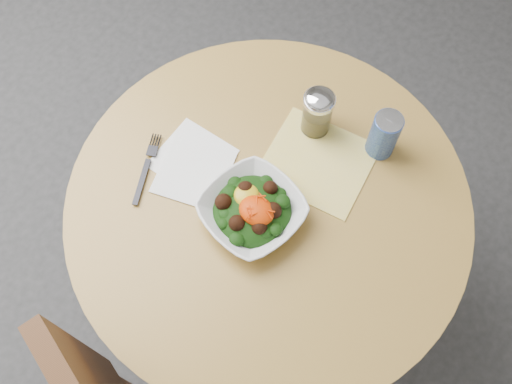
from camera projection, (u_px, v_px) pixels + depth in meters
ground at (264, 291)px, 1.94m from camera, size 6.00×6.00×0.00m
table at (267, 233)px, 1.44m from camera, size 0.90×0.90×0.75m
cloth_napkin at (318, 162)px, 1.30m from camera, size 0.25×0.23×0.00m
paper_napkins at (193, 165)px, 1.29m from camera, size 0.20×0.20×0.00m
salad_bowl at (252, 210)px, 1.22m from camera, size 0.25×0.25×0.08m
fork at (147, 166)px, 1.29m from camera, size 0.09×0.18×0.00m
spice_shaker at (317, 112)px, 1.28m from camera, size 0.07×0.07×0.13m
beverage_can at (384, 135)px, 1.26m from camera, size 0.06×0.06×0.12m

